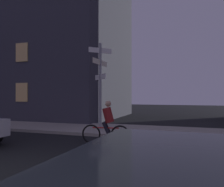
# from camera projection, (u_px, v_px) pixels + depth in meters

# --- Properties ---
(sidewalk_kerb) EXTENTS (40.00, 3.49, 0.14)m
(sidewalk_kerb) POSITION_uv_depth(u_px,v_px,m) (105.00, 129.00, 11.83)
(sidewalk_kerb) COLOR gray
(sidewalk_kerb) RESTS_ON ground_plane
(signpost) EXTENTS (0.87, 1.73, 4.15)m
(signpost) POSITION_uv_depth(u_px,v_px,m) (100.00, 79.00, 10.98)
(signpost) COLOR gray
(signpost) RESTS_ON sidewalk_kerb
(cyclist) EXTENTS (1.81, 0.38, 1.61)m
(cyclist) POSITION_uv_depth(u_px,v_px,m) (107.00, 124.00, 8.54)
(cyclist) COLOR black
(cyclist) RESTS_ON ground_plane
(building_left_block) EXTENTS (12.65, 9.93, 18.40)m
(building_left_block) POSITION_uv_depth(u_px,v_px,m) (47.00, 10.00, 20.07)
(building_left_block) COLOR #383842
(building_left_block) RESTS_ON ground_plane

